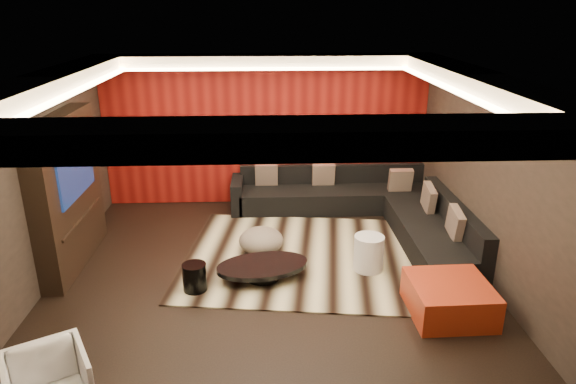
{
  "coord_description": "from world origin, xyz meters",
  "views": [
    {
      "loc": [
        -0.02,
        -6.39,
        3.62
      ],
      "look_at": [
        0.3,
        0.6,
        1.05
      ],
      "focal_mm": 32.0,
      "sensor_mm": 36.0,
      "label": 1
    }
  ],
  "objects_px": {
    "sectional_sofa": "(366,208)",
    "coffee_table": "(263,271)",
    "drum_stool": "(195,277)",
    "white_side_table": "(369,253)",
    "orange_ottoman": "(449,299)"
  },
  "relations": [
    {
      "from": "sectional_sofa",
      "to": "coffee_table",
      "type": "bearing_deg",
      "value": -133.43
    },
    {
      "from": "drum_stool",
      "to": "white_side_table",
      "type": "distance_m",
      "value": 2.46
    },
    {
      "from": "white_side_table",
      "to": "coffee_table",
      "type": "bearing_deg",
      "value": -173.07
    },
    {
      "from": "sectional_sofa",
      "to": "white_side_table",
      "type": "bearing_deg",
      "value": -99.84
    },
    {
      "from": "white_side_table",
      "to": "drum_stool",
      "type": "bearing_deg",
      "value": -169.19
    },
    {
      "from": "white_side_table",
      "to": "orange_ottoman",
      "type": "relative_size",
      "value": 0.56
    },
    {
      "from": "coffee_table",
      "to": "sectional_sofa",
      "type": "distance_m",
      "value": 2.65
    },
    {
      "from": "drum_stool",
      "to": "orange_ottoman",
      "type": "bearing_deg",
      "value": -12.08
    },
    {
      "from": "white_side_table",
      "to": "orange_ottoman",
      "type": "distance_m",
      "value": 1.39
    },
    {
      "from": "drum_stool",
      "to": "orange_ottoman",
      "type": "xyz_separation_m",
      "value": [
        3.2,
        -0.68,
        0.0
      ]
    },
    {
      "from": "white_side_table",
      "to": "orange_ottoman",
      "type": "bearing_deg",
      "value": -55.78
    },
    {
      "from": "orange_ottoman",
      "to": "sectional_sofa",
      "type": "relative_size",
      "value": 0.26
    },
    {
      "from": "orange_ottoman",
      "to": "white_side_table",
      "type": "bearing_deg",
      "value": 124.22
    },
    {
      "from": "white_side_table",
      "to": "orange_ottoman",
      "type": "xyz_separation_m",
      "value": [
        0.78,
        -1.15,
        -0.06
      ]
    },
    {
      "from": "orange_ottoman",
      "to": "sectional_sofa",
      "type": "xyz_separation_m",
      "value": [
        -0.48,
        2.88,
        0.05
      ]
    }
  ]
}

